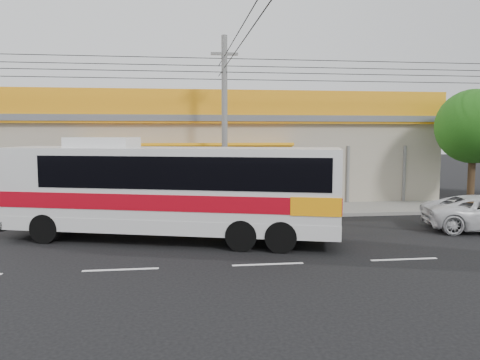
# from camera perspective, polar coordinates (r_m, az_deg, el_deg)

# --- Properties ---
(ground) EXTENTS (120.00, 120.00, 0.00)m
(ground) POSITION_cam_1_polar(r_m,az_deg,el_deg) (15.61, 1.69, -7.74)
(ground) COLOR black
(ground) RESTS_ON ground
(sidewalk) EXTENTS (30.00, 3.20, 0.15)m
(sidewalk) POSITION_cam_1_polar(r_m,az_deg,el_deg) (21.42, -0.85, -3.83)
(sidewalk) COLOR slate
(sidewalk) RESTS_ON ground
(lane_markings) EXTENTS (50.00, 0.12, 0.01)m
(lane_markings) POSITION_cam_1_polar(r_m,az_deg,el_deg) (13.23, 3.42, -10.24)
(lane_markings) COLOR silver
(lane_markings) RESTS_ON ground
(storefront_building) EXTENTS (22.60, 9.20, 5.70)m
(storefront_building) POSITION_cam_1_polar(r_m,az_deg,el_deg) (26.67, -2.22, 2.87)
(storefront_building) COLOR #A39B83
(storefront_building) RESTS_ON ground
(coach_bus) EXTENTS (11.55, 5.54, 3.49)m
(coach_bus) POSITION_cam_1_polar(r_m,az_deg,el_deg) (15.88, -8.02, -0.71)
(coach_bus) COLOR silver
(coach_bus) RESTS_ON ground
(motorbike_red) EXTENTS (1.85, 0.92, 0.93)m
(motorbike_red) POSITION_cam_1_polar(r_m,az_deg,el_deg) (22.05, -18.38, -2.43)
(motorbike_red) COLOR maroon
(motorbike_red) RESTS_ON sidewalk
(utility_pole) EXTENTS (34.00, 14.00, 7.78)m
(utility_pole) POSITION_cam_1_polar(r_m,az_deg,el_deg) (20.55, -1.91, 13.51)
(utility_pole) COLOR slate
(utility_pole) RESTS_ON ground
(tree_near) EXTENTS (3.41, 3.41, 5.65)m
(tree_near) POSITION_cam_1_polar(r_m,az_deg,el_deg) (24.14, 26.88, 5.57)
(tree_near) COLOR #311D13
(tree_near) RESTS_ON ground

